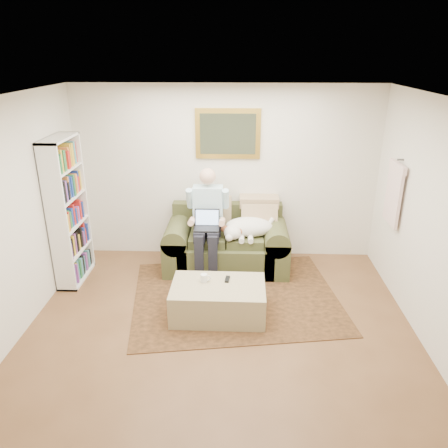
# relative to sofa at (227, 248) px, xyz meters

# --- Properties ---
(room_shell) EXTENTS (4.51, 5.00, 2.61)m
(room_shell) POSITION_rel_sofa_xyz_m (-0.03, -1.66, 0.99)
(room_shell) COLOR brown
(room_shell) RESTS_ON ground
(rug) EXTENTS (2.91, 2.47, 0.01)m
(rug) POSITION_rel_sofa_xyz_m (0.14, -0.85, -0.30)
(rug) COLOR black
(rug) RESTS_ON room_shell
(sofa) EXTENTS (1.79, 0.91, 1.07)m
(sofa) POSITION_rel_sofa_xyz_m (0.00, 0.00, 0.00)
(sofa) COLOR #414323
(sofa) RESTS_ON room_shell
(seated_man) EXTENTS (0.59, 0.84, 1.50)m
(seated_man) POSITION_rel_sofa_xyz_m (-0.27, -0.16, 0.44)
(seated_man) COLOR #8CCAD8
(seated_man) RESTS_ON sofa
(laptop) EXTENTS (0.35, 0.27, 0.25)m
(laptop) POSITION_rel_sofa_xyz_m (-0.27, -0.23, 0.48)
(laptop) COLOR black
(laptop) RESTS_ON seated_man
(sleeping_dog) EXTENTS (0.74, 0.46, 0.27)m
(sleeping_dog) POSITION_rel_sofa_xyz_m (0.32, -0.09, 0.37)
(sleeping_dog) COLOR white
(sleeping_dog) RESTS_ON sofa
(ottoman) EXTENTS (1.13, 0.72, 0.41)m
(ottoman) POSITION_rel_sofa_xyz_m (-0.06, -1.28, -0.10)
(ottoman) COLOR tan
(ottoman) RESTS_ON room_shell
(coffee_mug) EXTENTS (0.08, 0.08, 0.10)m
(coffee_mug) POSITION_rel_sofa_xyz_m (-0.24, -1.20, 0.15)
(coffee_mug) COLOR white
(coffee_mug) RESTS_ON ottoman
(tv_remote) EXTENTS (0.06, 0.15, 0.02)m
(tv_remote) POSITION_rel_sofa_xyz_m (0.05, -1.14, 0.11)
(tv_remote) COLOR black
(tv_remote) RESTS_ON ottoman
(bookshelf) EXTENTS (0.28, 0.80, 2.00)m
(bookshelf) POSITION_rel_sofa_xyz_m (-2.13, -0.42, 0.69)
(bookshelf) COLOR white
(bookshelf) RESTS_ON room_shell
(wall_mirror) EXTENTS (0.94, 0.04, 0.72)m
(wall_mirror) POSITION_rel_sofa_xyz_m (-0.00, 0.46, 1.59)
(wall_mirror) COLOR gold
(wall_mirror) RESTS_ON room_shell
(hanging_shirt) EXTENTS (0.06, 0.52, 0.90)m
(hanging_shirt) POSITION_rel_sofa_xyz_m (2.16, -0.42, 1.04)
(hanging_shirt) COLOR #F6D1CB
(hanging_shirt) RESTS_ON room_shell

